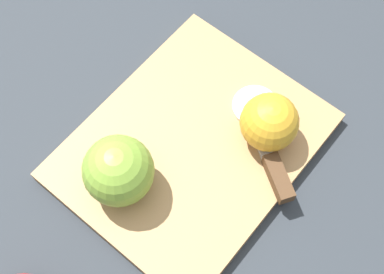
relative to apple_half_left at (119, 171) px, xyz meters
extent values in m
plane|color=#282D33|center=(0.09, -0.05, -0.06)|extent=(4.00, 4.00, 0.00)
cube|color=#A37A4C|center=(0.09, -0.05, -0.05)|extent=(0.37, 0.32, 0.02)
sphere|color=olive|center=(0.00, 0.00, 0.00)|extent=(0.09, 0.09, 0.09)
cylinder|color=#EFE5C6|center=(0.00, -0.01, 0.00)|extent=(0.08, 0.04, 0.08)
sphere|color=gold|center=(0.15, -0.13, -0.01)|extent=(0.07, 0.07, 0.07)
cylinder|color=#EFE5C6|center=(0.14, -0.12, -0.01)|extent=(0.05, 0.05, 0.07)
cube|color=silver|center=(0.15, -0.11, -0.04)|extent=(0.08, 0.08, 0.00)
cube|color=#472D19|center=(0.10, -0.17, -0.03)|extent=(0.06, 0.06, 0.02)
cylinder|color=#EFE5C6|center=(0.18, -0.10, -0.04)|extent=(0.06, 0.06, 0.01)
camera|label=1|loc=(-0.16, -0.19, 0.59)|focal=50.00mm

